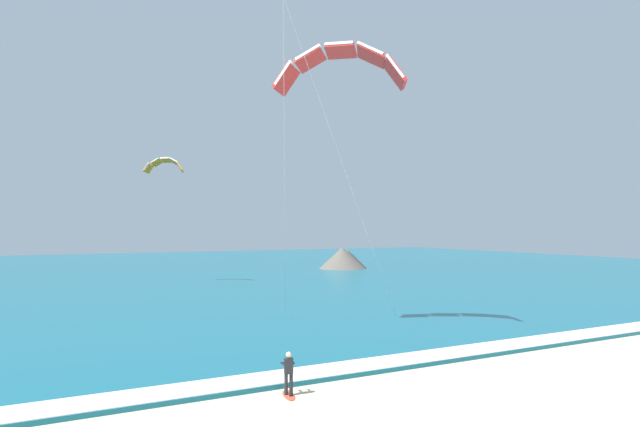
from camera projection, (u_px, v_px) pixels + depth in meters
sea at (103, 274)px, 74.71m from camera, size 200.00×120.00×0.20m
surf_foam at (262, 379)px, 22.53m from camera, size 200.00×1.95×0.04m
surfboard at (289, 395)px, 21.01m from camera, size 0.77×1.47×0.09m
kitesurfer at (289, 371)px, 21.06m from camera, size 0.61×0.60×1.69m
kite_primary at (340, 64)px, 33.37m from camera, size 11.23×12.01×16.63m
kite_distant at (165, 164)px, 61.49m from camera, size 4.09×3.72×1.82m
headland_right at (344, 259)px, 83.75m from camera, size 8.17×7.51×3.47m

